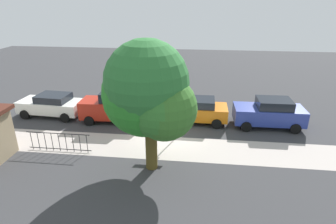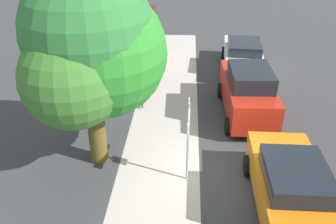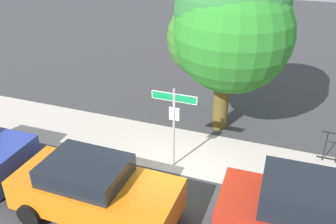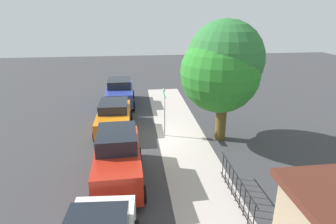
% 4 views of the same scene
% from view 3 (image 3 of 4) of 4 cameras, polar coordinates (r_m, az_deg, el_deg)
% --- Properties ---
extents(ground_plane, '(60.00, 60.00, 0.00)m').
position_cam_3_polar(ground_plane, '(11.26, 1.88, -9.77)').
color(ground_plane, '#38383A').
extents(sidewalk_strip, '(24.00, 2.60, 0.00)m').
position_cam_3_polar(sidewalk_strip, '(11.99, 13.10, -7.98)').
color(sidewalk_strip, '#B5A9A1').
rests_on(sidewalk_strip, ground_plane).
extents(street_sign, '(1.38, 0.07, 2.65)m').
position_cam_3_polar(street_sign, '(10.67, 0.94, -0.16)').
color(street_sign, '#9EA0A5').
rests_on(street_sign, ground_plane).
extents(shade_tree, '(4.35, 4.07, 6.19)m').
position_cam_3_polar(shade_tree, '(12.38, 9.08, 12.96)').
color(shade_tree, '#50431B').
rests_on(shade_tree, ground_plane).
extents(car_orange, '(4.25, 2.03, 1.63)m').
position_cam_3_polar(car_orange, '(9.58, -11.43, -11.85)').
color(car_orange, orange).
rests_on(car_orange, ground_plane).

